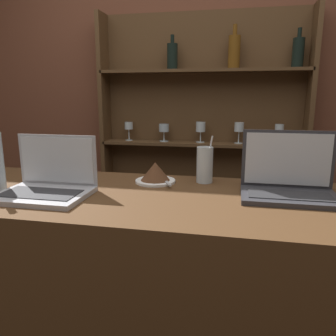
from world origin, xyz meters
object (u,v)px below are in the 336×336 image
at_px(laptop_far, 289,182).
at_px(water_glass, 205,165).
at_px(laptop_near, 47,183).
at_px(cake_plate, 155,173).

height_order(laptop_far, water_glass, laptop_far).
xyz_separation_m(laptop_near, laptop_far, (0.89, 0.16, 0.01)).
bearing_deg(laptop_near, cake_plate, 35.26).
relative_size(laptop_near, laptop_far, 0.97).
relative_size(laptop_far, water_glass, 1.68).
bearing_deg(water_glass, cake_plate, -168.19).
distance_m(cake_plate, water_glass, 0.22).
distance_m(laptop_far, water_glass, 0.35).
xyz_separation_m(laptop_near, cake_plate, (0.36, 0.25, -0.00)).
bearing_deg(water_glass, laptop_far, -23.50).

